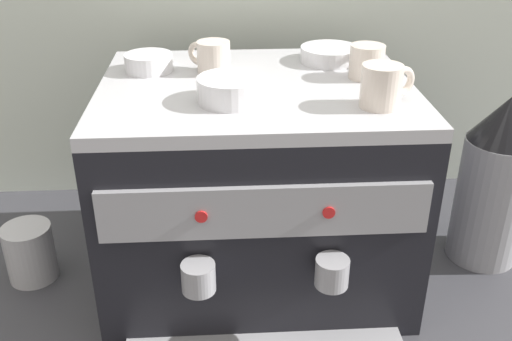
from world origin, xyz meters
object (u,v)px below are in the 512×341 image
milk_pitcher (30,252)px  ceramic_cup_1 (367,61)px  ceramic_bowl_2 (231,90)px  espresso_machine (256,184)px  coffee_grinder (495,181)px  ceramic_cup_2 (212,57)px  ceramic_bowl_0 (330,55)px  ceramic_bowl_1 (149,63)px  ceramic_cup_0 (383,86)px

milk_pitcher → ceramic_cup_1: bearing=2.8°
ceramic_bowl_2 → milk_pitcher: 0.56m
espresso_machine → coffee_grinder: 0.50m
ceramic_cup_1 → ceramic_cup_2: size_ratio=1.17×
ceramic_bowl_0 → ceramic_bowl_1: (-0.36, -0.04, 0.00)m
ceramic_cup_0 → coffee_grinder: bearing=24.9°
coffee_grinder → ceramic_cup_1: bearing=177.3°
espresso_machine → ceramic_bowl_1: 0.32m
espresso_machine → milk_pitcher: bearing=-179.7°
ceramic_cup_0 → milk_pitcher: (-0.67, 0.12, -0.39)m
ceramic_bowl_0 → ceramic_bowl_2: bearing=-133.5°
ceramic_bowl_0 → coffee_grinder: 0.43m
ceramic_cup_2 → coffee_grinder: ceramic_cup_2 is taller
ceramic_cup_1 → milk_pitcher: ceramic_cup_1 is taller
ceramic_bowl_1 → milk_pitcher: ceramic_bowl_1 is taller
ceramic_bowl_2 → ceramic_bowl_0: bearing=46.5°
ceramic_cup_0 → ceramic_bowl_0: ceramic_cup_0 is taller
espresso_machine → ceramic_bowl_0: ceramic_bowl_0 is taller
ceramic_cup_2 → ceramic_bowl_1: size_ratio=0.91×
ceramic_cup_2 → ceramic_bowl_2: ceramic_cup_2 is taller
ceramic_cup_2 → ceramic_bowl_0: (0.24, 0.06, -0.02)m
ceramic_cup_2 → ceramic_bowl_2: 0.16m
ceramic_bowl_0 → coffee_grinder: bearing=-19.0°
coffee_grinder → milk_pitcher: coffee_grinder is taller
ceramic_bowl_1 → milk_pitcher: bearing=-160.1°
ceramic_cup_2 → ceramic_bowl_0: 0.24m
ceramic_bowl_0 → ceramic_bowl_2: (-0.21, -0.22, 0.01)m
ceramic_cup_0 → ceramic_bowl_0: (-0.04, 0.25, -0.02)m
ceramic_cup_0 → milk_pitcher: size_ratio=0.83×
ceramic_cup_0 → coffee_grinder: 0.42m
milk_pitcher → ceramic_cup_2: bearing=11.7°
ceramic_bowl_1 → ceramic_bowl_2: ceramic_bowl_2 is taller
ceramic_cup_1 → ceramic_cup_2: ceramic_cup_1 is taller
espresso_machine → ceramic_cup_2: bearing=135.9°
ceramic_bowl_0 → milk_pitcher: bearing=-167.6°
ceramic_bowl_2 → milk_pitcher: size_ratio=0.95×
ceramic_cup_2 → milk_pitcher: ceramic_cup_2 is taller
espresso_machine → ceramic_cup_0: ceramic_cup_0 is taller
ceramic_cup_0 → ceramic_cup_2: bearing=144.8°
ceramic_cup_2 → milk_pitcher: bearing=-168.3°
espresso_machine → milk_pitcher: size_ratio=4.77×
milk_pitcher → coffee_grinder: bearing=1.2°
ceramic_cup_0 → ceramic_bowl_2: bearing=171.4°
ceramic_cup_2 → espresso_machine: bearing=-44.1°
ceramic_bowl_2 → ceramic_cup_1: bearing=23.9°
ceramic_cup_1 → milk_pitcher: (-0.67, -0.03, -0.38)m
espresso_machine → ceramic_bowl_2: bearing=-120.0°
ceramic_bowl_1 → ceramic_bowl_0: bearing=6.5°
espresso_machine → ceramic_bowl_1: ceramic_bowl_1 is taller
ceramic_bowl_0 → coffee_grinder: (0.34, -0.12, -0.24)m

